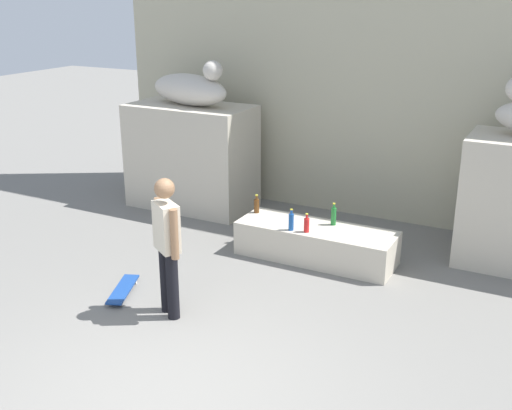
{
  "coord_description": "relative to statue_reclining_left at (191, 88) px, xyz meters",
  "views": [
    {
      "loc": [
        2.98,
        -3.94,
        3.62
      ],
      "look_at": [
        -0.36,
        2.47,
        1.1
      ],
      "focal_mm": 43.44,
      "sensor_mm": 36.0,
      "label": 1
    }
  ],
  "objects": [
    {
      "name": "skater",
      "position": [
        1.86,
        -3.4,
        -1.15
      ],
      "size": [
        0.47,
        0.36,
        1.67
      ],
      "rotation": [
        0.0,
        0.0,
        5.72
      ],
      "color": "black",
      "rests_on": "ground_plane"
    },
    {
      "name": "pedestal_left",
      "position": [
        -0.04,
        0.01,
        -1.18
      ],
      "size": [
        2.11,
        1.13,
        1.79
      ],
      "primitive_type": "cube",
      "color": "beige",
      "rests_on": "ground_plane"
    },
    {
      "name": "bottle_blue",
      "position": [
        2.5,
        -1.4,
        -1.46
      ],
      "size": [
        0.07,
        0.07,
        0.31
      ],
      "color": "#194C99",
      "rests_on": "ledge_block"
    },
    {
      "name": "skateboard",
      "position": [
        1.04,
        -3.26,
        -2.01
      ],
      "size": [
        0.49,
        0.82,
        0.08
      ],
      "rotation": [
        0.0,
        0.0,
        5.1
      ],
      "color": "navy",
      "rests_on": "ground_plane"
    },
    {
      "name": "facade_wall",
      "position": [
        2.77,
        1.19,
        0.91
      ],
      "size": [
        9.13,
        0.6,
        5.97
      ],
      "primitive_type": "cube",
      "color": "#BBB497",
      "rests_on": "ground_plane"
    },
    {
      "name": "ground_plane",
      "position": [
        2.77,
        -4.74,
        -2.07
      ],
      "size": [
        40.0,
        40.0,
        0.0
      ],
      "primitive_type": "plane",
      "color": "slate"
    },
    {
      "name": "bottle_brown",
      "position": [
        1.75,
        -0.99,
        -1.47
      ],
      "size": [
        0.08,
        0.08,
        0.28
      ],
      "color": "#593314",
      "rests_on": "ledge_block"
    },
    {
      "name": "bottle_red",
      "position": [
        2.72,
        -1.37,
        -1.48
      ],
      "size": [
        0.08,
        0.08,
        0.27
      ],
      "color": "red",
      "rests_on": "ledge_block"
    },
    {
      "name": "ledge_block",
      "position": [
        2.77,
        -1.13,
        -1.83
      ],
      "size": [
        2.24,
        0.77,
        0.48
      ],
      "primitive_type": "cube",
      "color": "beige",
      "rests_on": "ground_plane"
    },
    {
      "name": "bottle_green",
      "position": [
        2.94,
        -0.94,
        -1.45
      ],
      "size": [
        0.07,
        0.07,
        0.32
      ],
      "color": "#1E722D",
      "rests_on": "ledge_block"
    },
    {
      "name": "statue_reclining_left",
      "position": [
        0.0,
        0.0,
        0.0
      ],
      "size": [
        1.68,
        0.89,
        0.78
      ],
      "rotation": [
        0.0,
        0.0,
        -0.21
      ],
      "color": "beige",
      "rests_on": "pedestal_left"
    }
  ]
}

